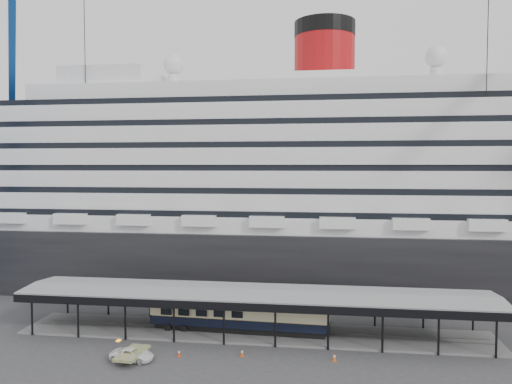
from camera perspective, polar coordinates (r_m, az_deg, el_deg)
ground at (r=57.21m, az=-0.91°, el=-17.48°), size 200.00×200.00×0.00m
cruise_ship at (r=85.37m, az=2.39°, el=1.88°), size 130.00×30.00×43.90m
platform_canopy at (r=61.15m, az=-0.17°, el=-13.78°), size 56.00×9.18×5.30m
port_truck at (r=55.38m, az=-13.97°, el=-17.59°), size 4.62×2.40×1.24m
pullman_carriage at (r=61.36m, az=-1.93°, el=-13.52°), size 21.62×3.83×21.11m
traffic_cone_left at (r=55.62m, az=-8.79°, el=-17.72°), size 0.43×0.43×0.76m
traffic_cone_mid at (r=55.11m, az=-1.60°, el=-17.87°), size 0.40×0.40×0.76m
traffic_cone_right at (r=54.52m, az=8.95°, el=-18.14°), size 0.45×0.45×0.79m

